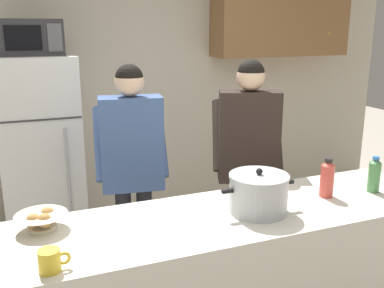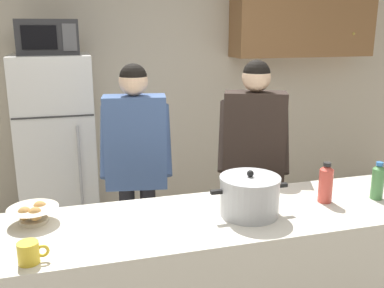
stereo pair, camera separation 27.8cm
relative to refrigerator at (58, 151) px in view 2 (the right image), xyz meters
The scene contains 10 objects.
back_wall_unit 1.33m from the refrigerator, 20.01° to the left, with size 6.00×0.48×2.60m.
refrigerator is the anchor object (origin of this frame).
microwave 0.98m from the refrigerator, 89.93° to the right, with size 0.48×0.37×0.28m.
person_near_pot 1.13m from the refrigerator, 60.51° to the right, with size 0.55×0.48×1.66m.
person_by_sink 1.78m from the refrigerator, 39.76° to the right, with size 0.61×0.55×1.68m.
cooking_pot 2.15m from the refrigerator, 61.79° to the right, with size 0.43×0.32×0.25m.
coffee_mug 2.10m from the refrigerator, 92.18° to the right, with size 0.13×0.09×0.10m.
bread_bowl 1.69m from the refrigerator, 93.01° to the right, with size 0.26×0.26×0.10m.
bottle_near_edge 2.38m from the refrigerator, 50.87° to the right, with size 0.08×0.08×0.23m.
bottle_mid_counter 2.62m from the refrigerator, 46.04° to the right, with size 0.07×0.07×0.22m.
Camera 2 is at (-0.73, -2.04, 1.89)m, focal length 41.03 mm.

